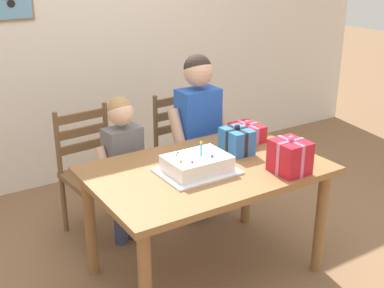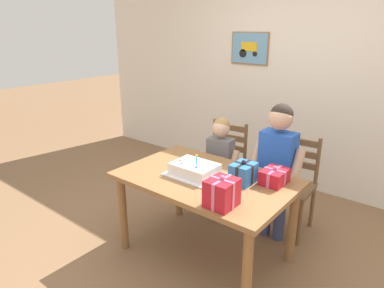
# 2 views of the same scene
# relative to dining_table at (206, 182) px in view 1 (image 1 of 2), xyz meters

# --- Properties ---
(ground_plane) EXTENTS (20.00, 20.00, 0.00)m
(ground_plane) POSITION_rel_dining_table_xyz_m (0.00, 0.00, -0.64)
(ground_plane) COLOR #846042
(back_wall) EXTENTS (6.40, 0.11, 2.60)m
(back_wall) POSITION_rel_dining_table_xyz_m (-0.00, 1.87, 0.66)
(back_wall) COLOR silver
(back_wall) RESTS_ON ground
(dining_table) EXTENTS (1.40, 0.90, 0.73)m
(dining_table) POSITION_rel_dining_table_xyz_m (0.00, 0.00, 0.00)
(dining_table) COLOR olive
(dining_table) RESTS_ON ground
(birthday_cake) EXTENTS (0.44, 0.34, 0.19)m
(birthday_cake) POSITION_rel_dining_table_xyz_m (-0.09, -0.03, 0.15)
(birthday_cake) COLOR silver
(birthday_cake) RESTS_ON dining_table
(gift_box_red_large) EXTENTS (0.19, 0.21, 0.23)m
(gift_box_red_large) POSITION_rel_dining_table_xyz_m (0.36, -0.32, 0.19)
(gift_box_red_large) COLOR red
(gift_box_red_large) RESTS_ON dining_table
(gift_box_beside_cake) EXTENTS (0.18, 0.23, 0.15)m
(gift_box_beside_cake) POSITION_rel_dining_table_xyz_m (0.49, 0.23, 0.15)
(gift_box_beside_cake) COLOR red
(gift_box_beside_cake) RESTS_ON dining_table
(gift_box_corner_small) EXTENTS (0.16, 0.20, 0.19)m
(gift_box_corner_small) POSITION_rel_dining_table_xyz_m (0.29, 0.09, 0.18)
(gift_box_corner_small) COLOR #286BB7
(gift_box_corner_small) RESTS_ON dining_table
(chair_left) EXTENTS (0.46, 0.46, 0.92)m
(chair_left) POSITION_rel_dining_table_xyz_m (-0.39, 0.84, -0.17)
(chair_left) COLOR brown
(chair_left) RESTS_ON ground
(chair_right) EXTENTS (0.45, 0.45, 0.92)m
(chair_right) POSITION_rel_dining_table_xyz_m (0.38, 0.84, -0.17)
(chair_right) COLOR brown
(chair_right) RESTS_ON ground
(child_older) EXTENTS (0.46, 0.26, 1.28)m
(child_older) POSITION_rel_dining_table_xyz_m (0.33, 0.61, 0.14)
(child_older) COLOR #38426B
(child_older) RESTS_ON ground
(child_younger) EXTENTS (0.40, 0.24, 1.06)m
(child_younger) POSITION_rel_dining_table_xyz_m (-0.27, 0.61, 0.01)
(child_younger) COLOR #38426B
(child_younger) RESTS_ON ground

